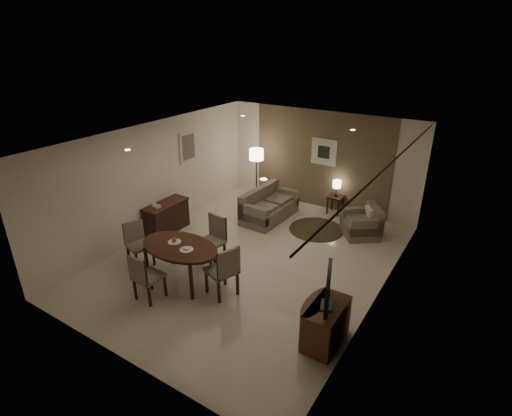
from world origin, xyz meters
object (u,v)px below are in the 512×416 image
Objects in this scene: console_desk at (167,217)px; tv_cabinet at (326,324)px; dining_table at (181,263)px; chair_right at (221,270)px; chair_far at (210,242)px; chair_left at (140,245)px; armchair at (361,221)px; sofa at (269,205)px; side_table at (335,205)px; chair_near at (149,276)px; floor_lamp at (256,176)px.

console_desk reaches higher than tv_cabinet.
chair_right is at bearing 4.55° from dining_table.
chair_far is 1.11× the size of chair_left.
chair_far reaches higher than armchair.
sofa reaches higher than dining_table.
chair_left is 5.32m from side_table.
side_table is at bearing -103.22° from chair_near.
floor_lamp reaches higher than side_table.
sofa is 1.27m from floor_lamp.
chair_right is (0.85, -0.73, -0.00)m from chair_far.
side_table is 2.37m from floor_lamp.
tv_cabinet is at bearing -166.41° from chair_near.
chair_right reaches higher than dining_table.
console_desk is at bearing 39.68° from chair_left.
console_desk is 2.95m from floor_lamp.
dining_table is 0.96m from chair_right.
armchair is (2.27, 2.99, -0.15)m from chair_far.
console_desk is 4.50m from side_table.
sofa reaches higher than console_desk.
floor_lamp is at bearing 13.04° from chair_left.
chair_far is (1.87, -0.62, 0.15)m from console_desk.
armchair is 0.53× the size of floor_lamp.
tv_cabinet is 0.86× the size of chair_right.
chair_near is 0.57× the size of sofa.
armchair is at bearing -7.24° from floor_lamp.
console_desk is at bearing 167.91° from chair_far.
chair_far is at bearing -107.84° from side_table.
console_desk is 1.26× the size of chair_left.
armchair is (3.49, 3.83, -0.10)m from chair_left.
chair_right is 0.62× the size of sofa.
chair_left is at bearing -33.49° from chair_near.
chair_far is 3.76m from armchair.
chair_near is at bearing -97.83° from dining_table.
chair_right reaches higher than armchair.
floor_lamp is at bearing 133.25° from tv_cabinet.
floor_lamp is at bearing 51.29° from sofa.
chair_left is at bearing -92.86° from floor_lamp.
chair_left is (-1.02, 0.72, -0.01)m from chair_near.
tv_cabinet reaches higher than side_table.
chair_right is (2.71, -1.35, 0.15)m from console_desk.
dining_table is 1.99× the size of armchair.
chair_far is at bearing 83.13° from dining_table.
armchair is at bearing 29.85° from console_desk.
sofa reaches higher than side_table.
console_desk is at bearing -107.02° from floor_lamp.
armchair is (2.37, 0.37, -0.02)m from sofa.
chair_left is 0.56× the size of sofa.
chair_left is 0.91× the size of chair_right.
dining_table is 4.87m from side_table.
side_table is (0.40, 4.60, -0.27)m from chair_right.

